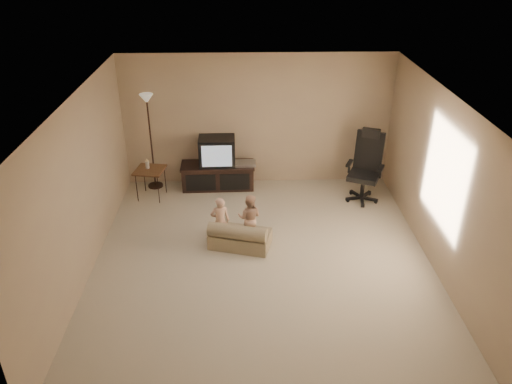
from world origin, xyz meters
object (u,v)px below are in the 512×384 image
floor_lamp (149,121)px  child_sofa (239,237)px  tv_stand (218,167)px  side_table (150,170)px  toddler_right (250,218)px  toddler_left (220,221)px  office_chair (365,175)px

floor_lamp → child_sofa: (1.63, -2.13, -1.15)m
tv_stand → side_table: (-1.22, -0.37, 0.13)m
tv_stand → floor_lamp: bearing=175.9°
side_table → floor_lamp: 0.90m
side_table → toddler_right: 2.33m
child_sofa → side_table: bearing=148.8°
tv_stand → toddler_right: bearing=-74.3°
child_sofa → toddler_right: 0.35m
side_table → toddler_right: bearing=-39.7°
floor_lamp → toddler_left: 2.59m
office_chair → toddler_left: bearing=-125.8°
floor_lamp → tv_stand: bearing=-2.7°
child_sofa → toddler_left: toddler_left is taller
tv_stand → child_sofa: size_ratio=1.39×
floor_lamp → toddler_right: floor_lamp is taller
tv_stand → floor_lamp: size_ratio=0.78×
tv_stand → office_chair: size_ratio=1.09×
side_table → office_chair: bearing=-2.5°
toddler_left → child_sofa: bearing=150.1°
office_chair → child_sofa: (-2.27, -1.53, -0.29)m
office_chair → toddler_right: office_chair is taller
tv_stand → floor_lamp: floor_lamp is taller
office_chair → side_table: 3.90m
side_table → child_sofa: size_ratio=0.74×
tv_stand → toddler_right: tv_stand is taller
tv_stand → child_sofa: (0.41, -2.07, -0.23)m
toddler_right → toddler_left: bearing=26.8°
floor_lamp → office_chair: bearing=-8.7°
tv_stand → side_table: size_ratio=1.86×
tv_stand → office_chair: bearing=-12.7°
toddler_left → office_chair: bearing=-160.8°
tv_stand → toddler_left: 1.96m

